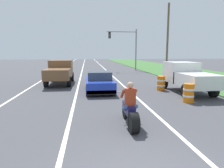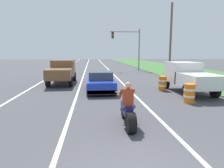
# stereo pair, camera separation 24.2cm
# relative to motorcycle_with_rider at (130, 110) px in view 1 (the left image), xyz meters

# --- Properties ---
(lane_stripe_left_solid) EXTENTS (0.14, 120.00, 0.01)m
(lane_stripe_left_solid) POSITION_rel_motorcycle_with_rider_xyz_m (-5.80, 16.67, -0.59)
(lane_stripe_left_solid) COLOR white
(lane_stripe_left_solid) RESTS_ON ground
(lane_stripe_right_solid) EXTENTS (0.14, 120.00, 0.01)m
(lane_stripe_right_solid) POSITION_rel_motorcycle_with_rider_xyz_m (1.40, 16.67, -0.59)
(lane_stripe_right_solid) COLOR white
(lane_stripe_right_solid) RESTS_ON ground
(lane_stripe_centre_dashed) EXTENTS (0.14, 120.00, 0.01)m
(lane_stripe_centre_dashed) POSITION_rel_motorcycle_with_rider_xyz_m (-2.20, 16.67, -0.59)
(lane_stripe_centre_dashed) COLOR white
(lane_stripe_centre_dashed) RESTS_ON ground
(grass_verge_right) EXTENTS (10.00, 120.00, 0.06)m
(grass_verge_right) POSITION_rel_motorcycle_with_rider_xyz_m (11.52, 16.67, -0.56)
(grass_verge_right) COLOR #3D6B33
(grass_verge_right) RESTS_ON ground
(motorcycle_with_rider) EXTENTS (0.70, 2.21, 1.62)m
(motorcycle_with_rider) POSITION_rel_motorcycle_with_rider_xyz_m (0.00, 0.00, 0.00)
(motorcycle_with_rider) COLOR black
(motorcycle_with_rider) RESTS_ON ground
(sports_car_blue) EXTENTS (1.84, 4.30, 1.37)m
(sports_car_blue) POSITION_rel_motorcycle_with_rider_xyz_m (-0.66, 6.93, 0.04)
(sports_car_blue) COLOR #1E38B2
(sports_car_blue) RESTS_ON ground
(pickup_truck_left_lane_brown) EXTENTS (2.02, 4.80, 1.98)m
(pickup_truck_left_lane_brown) POSITION_rel_motorcycle_with_rider_xyz_m (-3.76, 10.65, 0.51)
(pickup_truck_left_lane_brown) COLOR brown
(pickup_truck_left_lane_brown) RESTS_ON ground
(pickup_truck_right_shoulder_white) EXTENTS (2.02, 4.80, 1.98)m
(pickup_truck_right_shoulder_white) POSITION_rel_motorcycle_with_rider_xyz_m (5.11, 5.82, 0.51)
(pickup_truck_right_shoulder_white) COLOR silver
(pickup_truck_right_shoulder_white) RESTS_ON ground
(traffic_light_mast_near) EXTENTS (4.38, 0.34, 6.00)m
(traffic_light_mast_near) POSITION_rel_motorcycle_with_rider_xyz_m (4.39, 22.64, 3.39)
(traffic_light_mast_near) COLOR gray
(traffic_light_mast_near) RESTS_ON ground
(utility_pole_roadside) EXTENTS (0.24, 0.24, 8.39)m
(utility_pole_roadside) POSITION_rel_motorcycle_with_rider_xyz_m (8.19, 16.97, 3.60)
(utility_pole_roadside) COLOR brown
(utility_pole_roadside) RESTS_ON ground
(construction_barrel_nearest) EXTENTS (0.58, 0.58, 1.00)m
(construction_barrel_nearest) POSITION_rel_motorcycle_with_rider_xyz_m (3.87, 3.19, -0.09)
(construction_barrel_nearest) COLOR orange
(construction_barrel_nearest) RESTS_ON ground
(construction_barrel_mid) EXTENTS (0.58, 0.58, 1.00)m
(construction_barrel_mid) POSITION_rel_motorcycle_with_rider_xyz_m (3.68, 6.75, -0.09)
(construction_barrel_mid) COLOR orange
(construction_barrel_mid) RESTS_ON ground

